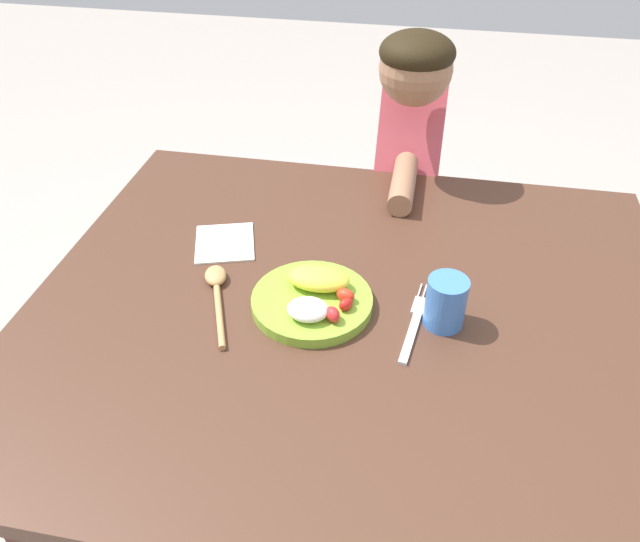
{
  "coord_description": "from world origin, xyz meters",
  "views": [
    {
      "loc": [
        0.1,
        -0.81,
        1.42
      ],
      "look_at": [
        -0.07,
        0.06,
        0.73
      ],
      "focal_mm": 35.05,
      "sensor_mm": 36.0,
      "label": 1
    }
  ],
  "objects_px": {
    "drinking_cup": "(446,302)",
    "plate": "(314,298)",
    "person": "(404,207)",
    "fork": "(415,323)",
    "spoon": "(217,288)"
  },
  "relations": [
    {
      "from": "plate",
      "to": "person",
      "type": "distance_m",
      "value": 0.64
    },
    {
      "from": "spoon",
      "to": "drinking_cup",
      "type": "distance_m",
      "value": 0.4
    },
    {
      "from": "spoon",
      "to": "fork",
      "type": "bearing_deg",
      "value": -114.66
    },
    {
      "from": "plate",
      "to": "person",
      "type": "bearing_deg",
      "value": 79.0
    },
    {
      "from": "spoon",
      "to": "plate",
      "type": "bearing_deg",
      "value": -113.48
    },
    {
      "from": "fork",
      "to": "spoon",
      "type": "relative_size",
      "value": 0.99
    },
    {
      "from": "plate",
      "to": "spoon",
      "type": "height_order",
      "value": "plate"
    },
    {
      "from": "drinking_cup",
      "to": "person",
      "type": "xyz_separation_m",
      "value": [
        -0.1,
        0.61,
        -0.21
      ]
    },
    {
      "from": "plate",
      "to": "drinking_cup",
      "type": "xyz_separation_m",
      "value": [
        0.22,
        -0.0,
        0.03
      ]
    },
    {
      "from": "fork",
      "to": "person",
      "type": "distance_m",
      "value": 0.64
    },
    {
      "from": "drinking_cup",
      "to": "plate",
      "type": "bearing_deg",
      "value": 179.62
    },
    {
      "from": "fork",
      "to": "spoon",
      "type": "bearing_deg",
      "value": 94.57
    },
    {
      "from": "plate",
      "to": "fork",
      "type": "distance_m",
      "value": 0.18
    },
    {
      "from": "spoon",
      "to": "drinking_cup",
      "type": "xyz_separation_m",
      "value": [
        0.4,
        -0.01,
        0.04
      ]
    },
    {
      "from": "plate",
      "to": "drinking_cup",
      "type": "distance_m",
      "value": 0.22
    }
  ]
}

